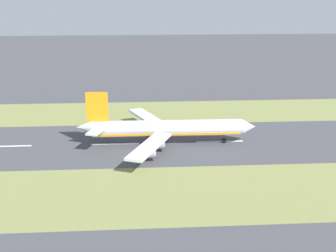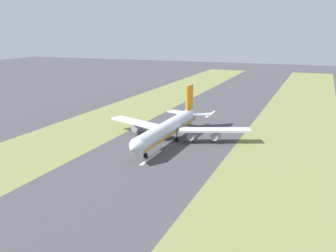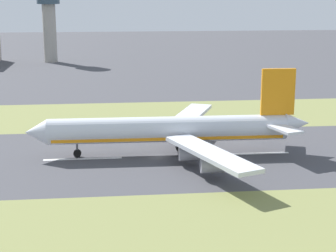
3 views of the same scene
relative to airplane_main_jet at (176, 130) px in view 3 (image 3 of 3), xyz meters
The scene contains 7 objects.
ground_plane 7.54m from the airplane_main_jet, 106.21° to the left, with size 800.00×800.00×0.00m, color #424247.
grass_median_west 46.86m from the airplane_main_jet, behind, with size 40.00×600.00×0.01m, color olive.
grass_median_east 44.36m from the airplane_main_jet, ahead, with size 40.00×600.00×0.01m, color olive.
centreline_dash_mid 19.11m from the airplane_main_jet, 94.01° to the right, with size 1.20×18.00×0.01m, color silver.
centreline_dash_far 22.75m from the airplane_main_jet, 93.31° to the left, with size 1.20×18.00×0.01m, color silver.
airplane_main_jet is the anchor object (origin of this frame).
control_tower 186.28m from the airplane_main_jet, 14.44° to the left, with size 12.00×12.00×39.29m.
Camera 3 is at (-125.58, 10.98, 38.19)m, focal length 60.00 mm.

